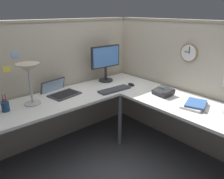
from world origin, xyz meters
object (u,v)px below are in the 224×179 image
at_px(laptop, 59,91).
at_px(computer_mouse, 131,84).
at_px(office_phone, 163,92).
at_px(desk_lamp_dome, 29,71).
at_px(monitor, 106,61).
at_px(book_stack, 195,105).
at_px(pen_cup, 5,106).
at_px(keyboard, 115,90).
at_px(wall_clock, 189,53).

bearing_deg(laptop, computer_mouse, -22.98).
bearing_deg(office_phone, desk_lamp_dome, 149.60).
bearing_deg(computer_mouse, laptop, 157.02).
xyz_separation_m(laptop, computer_mouse, (0.86, -0.37, -0.01)).
xyz_separation_m(monitor, laptop, (-0.74, -0.02, -0.27)).
relative_size(computer_mouse, book_stack, 0.32).
distance_m(laptop, computer_mouse, 0.94).
height_order(desk_lamp_dome, pen_cup, desk_lamp_dome).
distance_m(monitor, computer_mouse, 0.49).
bearing_deg(office_phone, computer_mouse, 95.31).
xyz_separation_m(monitor, desk_lamp_dome, (-1.12, -0.12, 0.07)).
relative_size(keyboard, pen_cup, 2.39).
bearing_deg(desk_lamp_dome, laptop, 15.54).
bearing_deg(laptop, pen_cup, -170.95).
distance_m(computer_mouse, wall_clock, 0.82).
relative_size(desk_lamp_dome, book_stack, 1.36).
bearing_deg(laptop, keyboard, -32.10).
xyz_separation_m(monitor, computer_mouse, (0.12, -0.38, -0.28)).
bearing_deg(computer_mouse, keyboard, 178.76).
bearing_deg(book_stack, keyboard, 108.83).
height_order(monitor, keyboard, monitor).
height_order(computer_mouse, office_phone, office_phone).
distance_m(monitor, book_stack, 1.33).
relative_size(computer_mouse, pen_cup, 0.58).
height_order(pen_cup, wall_clock, wall_clock).
bearing_deg(book_stack, monitor, 96.37).
bearing_deg(monitor, keyboard, -113.95).
bearing_deg(book_stack, office_phone, 86.84).
height_order(keyboard, book_stack, book_stack).
bearing_deg(laptop, wall_clock, -37.28).
distance_m(office_phone, wall_clock, 0.55).
bearing_deg(wall_clock, laptop, 142.72).
bearing_deg(keyboard, monitor, 69.33).
height_order(monitor, computer_mouse, monitor).
bearing_deg(pen_cup, laptop, 9.05).
height_order(computer_mouse, book_stack, book_stack).
bearing_deg(keyboard, pen_cup, 171.40).
relative_size(laptop, book_stack, 1.32).
xyz_separation_m(office_phone, book_stack, (-0.02, -0.42, -0.02)).
bearing_deg(monitor, laptop, -178.60).
relative_size(office_phone, book_stack, 0.66).
relative_size(keyboard, office_phone, 1.97).
bearing_deg(keyboard, laptop, 151.17).
distance_m(pen_cup, office_phone, 1.73).
relative_size(laptop, wall_clock, 1.96).
distance_m(keyboard, computer_mouse, 0.29).
bearing_deg(pen_cup, office_phone, -25.84).
height_order(keyboard, office_phone, office_phone).
bearing_deg(book_stack, computer_mouse, 91.42).
xyz_separation_m(laptop, desk_lamp_dome, (-0.37, -0.10, 0.34)).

